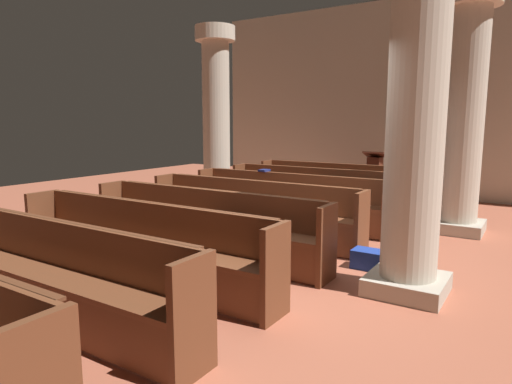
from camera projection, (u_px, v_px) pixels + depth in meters
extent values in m
plane|color=#AD5B42|center=(282.00, 262.00, 5.60)|extent=(19.20, 19.20, 0.00)
cube|color=beige|center=(412.00, 99.00, 10.32)|extent=(10.00, 0.16, 4.50)
cube|color=brown|center=(337.00, 184.00, 9.37)|extent=(3.33, 0.38, 0.05)
cube|color=brown|center=(340.00, 173.00, 9.47)|extent=(3.33, 0.04, 0.40)
cube|color=brown|center=(341.00, 164.00, 9.48)|extent=(3.20, 0.06, 0.02)
cube|color=brown|center=(267.00, 179.00, 10.27)|extent=(0.06, 0.44, 0.86)
cube|color=brown|center=(421.00, 191.00, 8.47)|extent=(0.06, 0.44, 0.86)
cube|color=brown|center=(333.00, 196.00, 9.26)|extent=(3.33, 0.03, 0.40)
cube|color=brown|center=(314.00, 191.00, 8.46)|extent=(3.33, 0.38, 0.05)
cube|color=brown|center=(318.00, 178.00, 8.56)|extent=(3.33, 0.04, 0.40)
cube|color=brown|center=(320.00, 168.00, 8.57)|extent=(3.20, 0.06, 0.02)
cube|color=brown|center=(240.00, 185.00, 9.36)|extent=(0.06, 0.44, 0.86)
cube|color=brown|center=(406.00, 200.00, 7.56)|extent=(0.06, 0.44, 0.86)
cube|color=brown|center=(310.00, 204.00, 8.34)|extent=(3.33, 0.03, 0.40)
cube|color=brown|center=(286.00, 200.00, 7.54)|extent=(3.33, 0.38, 0.05)
cube|color=brown|center=(291.00, 185.00, 7.65)|extent=(3.33, 0.04, 0.40)
cube|color=brown|center=(293.00, 174.00, 7.66)|extent=(3.20, 0.06, 0.02)
cube|color=brown|center=(207.00, 192.00, 8.45)|extent=(0.06, 0.44, 0.86)
cube|color=brown|center=(387.00, 211.00, 6.64)|extent=(0.06, 0.44, 0.86)
cube|color=brown|center=(281.00, 214.00, 7.43)|extent=(3.33, 0.03, 0.40)
cube|color=brown|center=(251.00, 210.00, 6.63)|extent=(3.33, 0.38, 0.05)
cube|color=brown|center=(257.00, 194.00, 6.73)|extent=(3.33, 0.04, 0.40)
cube|color=brown|center=(258.00, 181.00, 6.74)|extent=(3.20, 0.06, 0.02)
cube|color=brown|center=(166.00, 200.00, 7.53)|extent=(0.06, 0.44, 0.86)
cube|color=brown|center=(362.00, 225.00, 5.73)|extent=(0.06, 0.44, 0.86)
cube|color=brown|center=(244.00, 227.00, 6.52)|extent=(3.33, 0.03, 0.40)
cube|color=brown|center=(203.00, 224.00, 5.72)|extent=(3.33, 0.38, 0.05)
cube|color=brown|center=(211.00, 205.00, 5.82)|extent=(3.33, 0.04, 0.40)
cube|color=brown|center=(213.00, 190.00, 5.83)|extent=(3.20, 0.06, 0.02)
cube|color=brown|center=(114.00, 211.00, 6.62)|extent=(0.06, 0.44, 0.86)
cube|color=brown|center=(327.00, 244.00, 4.82)|extent=(0.06, 0.44, 0.86)
cube|color=brown|center=(195.00, 244.00, 5.60)|extent=(3.33, 0.03, 0.40)
cube|color=brown|center=(138.00, 244.00, 4.80)|extent=(3.33, 0.38, 0.05)
cube|color=brown|center=(149.00, 221.00, 4.91)|extent=(3.33, 0.04, 0.40)
cube|color=brown|center=(152.00, 203.00, 4.92)|extent=(3.20, 0.06, 0.02)
cube|color=brown|center=(45.00, 225.00, 5.70)|extent=(0.06, 0.44, 0.86)
cube|color=brown|center=(276.00, 273.00, 3.90)|extent=(0.06, 0.44, 0.86)
cube|color=brown|center=(127.00, 268.00, 4.69)|extent=(3.33, 0.03, 0.40)
cube|color=brown|center=(43.00, 273.00, 3.89)|extent=(3.33, 0.38, 0.05)
cube|color=brown|center=(59.00, 243.00, 3.99)|extent=(3.33, 0.04, 0.40)
cube|color=brown|center=(62.00, 222.00, 4.00)|extent=(3.20, 0.06, 0.02)
cube|color=brown|center=(193.00, 319.00, 2.99)|extent=(0.06, 0.44, 0.86)
cube|color=brown|center=(25.00, 304.00, 3.78)|extent=(3.33, 0.03, 0.40)
cube|color=#B6AD9A|center=(456.00, 226.00, 7.14)|extent=(0.79, 0.79, 0.18)
cylinder|color=beige|center=(464.00, 117.00, 6.87)|extent=(0.58, 0.58, 3.24)
cube|color=#B6AD9A|center=(217.00, 196.00, 9.99)|extent=(0.79, 0.79, 0.18)
cylinder|color=beige|center=(216.00, 119.00, 9.72)|extent=(0.58, 0.58, 3.24)
cylinder|color=beige|center=(215.00, 34.00, 9.45)|extent=(0.85, 0.85, 0.30)
cube|color=#B6AD9A|center=(407.00, 284.00, 4.59)|extent=(0.75, 0.75, 0.18)
cylinder|color=beige|center=(416.00, 115.00, 4.32)|extent=(0.56, 0.56, 3.24)
cube|color=#411E13|center=(373.00, 198.00, 10.17)|extent=(0.45, 0.45, 0.06)
cube|color=#4C2316|center=(374.00, 178.00, 10.10)|extent=(0.28, 0.28, 0.95)
cube|color=#502518|center=(375.00, 154.00, 10.02)|extent=(0.48, 0.35, 0.15)
cube|color=navy|center=(264.00, 170.00, 7.95)|extent=(0.14, 0.20, 0.04)
cube|color=navy|center=(368.00, 259.00, 5.35)|extent=(0.37, 0.26, 0.22)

